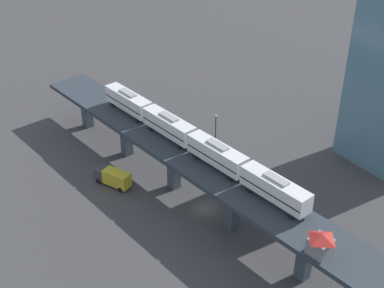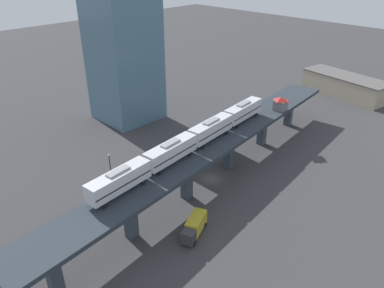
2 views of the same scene
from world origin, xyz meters
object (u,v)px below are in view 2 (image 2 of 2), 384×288
Objects in this scene: subway_train at (192,139)px; delivery_truck at (194,226)px; signal_hut at (281,103)px; warehouse_building at (345,85)px; office_tower at (124,57)px; street_car_white at (236,129)px; street_car_blue at (193,150)px; street_lamp at (110,166)px.

subway_train is 17.56m from delivery_truck.
signal_hut is 0.12× the size of warehouse_building.
signal_hut is at bearing 23.55° from office_tower.
signal_hut is at bearing -86.00° from warehouse_building.
street_car_white is (-10.78, -3.54, -9.66)m from signal_hut.
office_tower is (-40.21, -17.53, 7.40)m from signal_hut.
office_tower reaches higher than street_car_blue.
signal_hut is 0.51× the size of street_lamp.
subway_train is 17.70m from street_car_blue.
signal_hut is (0.66, 30.56, -0.74)m from subway_train.
signal_hut is 44.32m from street_lamp.
subway_train is 14.10× the size of signal_hut.
street_car_white is 0.13× the size of office_tower.
street_car_blue is at bearing 134.38° from subway_train.
street_car_blue is at bearing -89.66° from street_car_white.
subway_train is at bearing 136.46° from delivery_truck.
street_lamp is at bearing -97.24° from warehouse_building.
delivery_truck is (10.00, -40.70, -8.84)m from signal_hut.
office_tower is at bearing 161.76° from subway_train.
street_car_blue is (-10.02, 10.24, -10.40)m from subway_train.
warehouse_building is at bearing 94.00° from signal_hut.
street_car_blue is at bearing 135.44° from delivery_truck.
warehouse_building is (7.50, 65.83, 2.47)m from street_car_blue.
street_car_white is at bearing 110.53° from subway_train.
signal_hut reaches higher than delivery_truck.
warehouse_building is (-3.18, 45.50, -7.19)m from signal_hut.
street_car_blue is 0.61× the size of delivery_truck.
subway_train is at bearing -18.24° from office_tower.
subway_train is 42.17m from office_tower.
signal_hut is at bearing 62.28° from street_car_blue.
office_tower reaches higher than street_lamp.
delivery_truck is 0.21× the size of office_tower.
subway_train is at bearing -88.10° from warehouse_building.
warehouse_building is 74.54m from office_tower.
subway_train is at bearing -91.24° from signal_hut.
subway_train is 76.52m from warehouse_building.
warehouse_building is (-13.18, 86.20, 1.65)m from delivery_truck.
street_car_blue is at bearing -96.50° from warehouse_building.
office_tower is at bearing -154.58° from street_car_white.
subway_train is at bearing -69.47° from street_car_white.
street_lamp is 0.23× the size of warehouse_building.
office_tower reaches higher than street_car_white.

